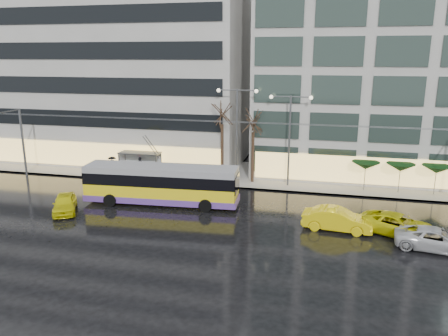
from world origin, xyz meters
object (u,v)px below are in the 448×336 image
(trolleybus, at_px, (161,186))
(bus_shelter, at_px, (137,158))
(street_lamp_near, at_px, (237,123))
(taxi_a, at_px, (65,203))

(trolleybus, relative_size, bus_shelter, 3.11)
(trolleybus, height_order, bus_shelter, trolleybus)
(trolleybus, bearing_deg, bus_shelter, 126.58)
(bus_shelter, relative_size, street_lamp_near, 0.47)
(trolleybus, bearing_deg, taxi_a, -152.26)
(bus_shelter, distance_m, taxi_a, 11.16)
(bus_shelter, relative_size, taxi_a, 0.99)
(trolleybus, height_order, taxi_a, trolleybus)
(street_lamp_near, bearing_deg, trolleybus, -123.15)
(street_lamp_near, bearing_deg, taxi_a, -136.64)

